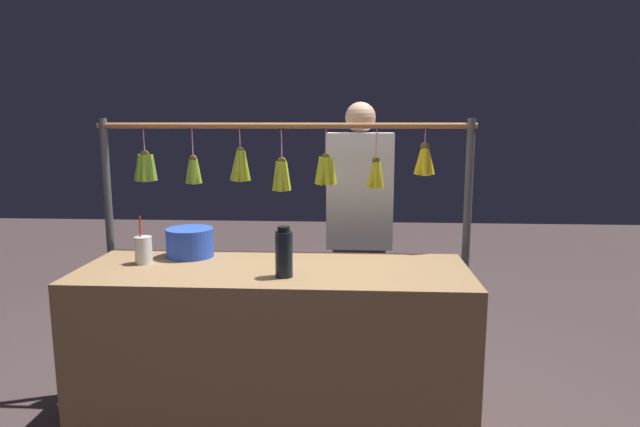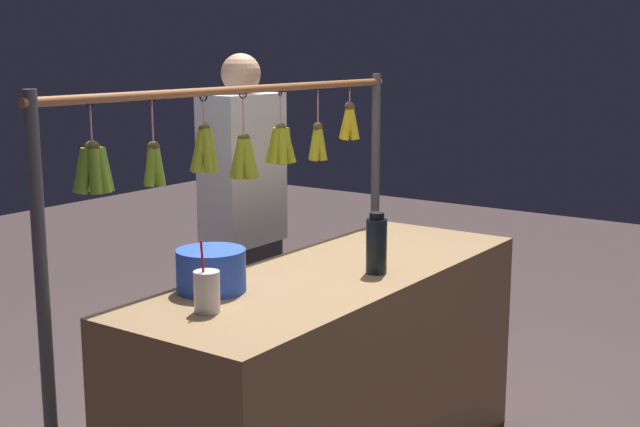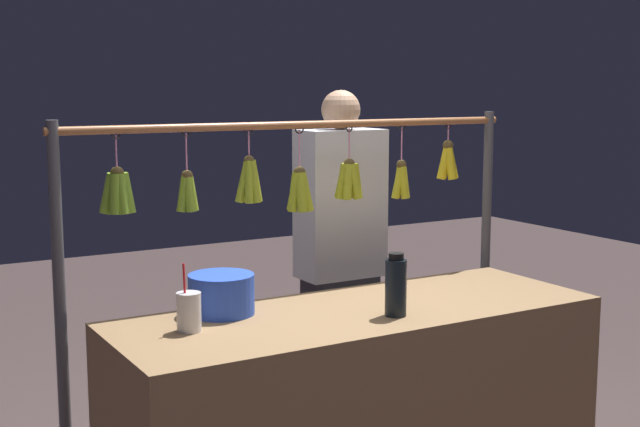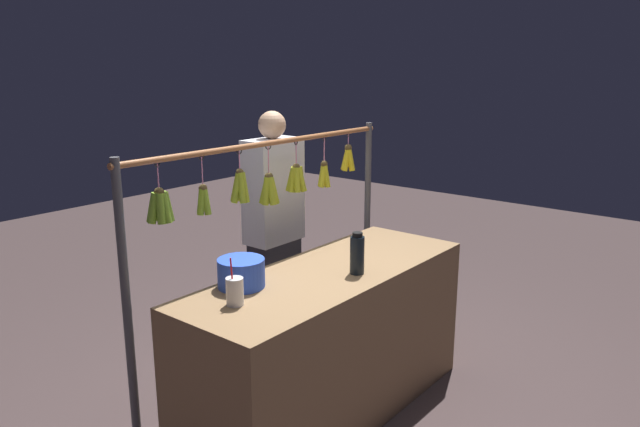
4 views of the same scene
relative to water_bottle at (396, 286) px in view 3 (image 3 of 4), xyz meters
The scene contains 6 objects.
market_counter 0.58m from the water_bottle, 65.06° to the right, with size 1.89×0.67×0.88m, color olive.
display_rack 0.61m from the water_bottle, 80.19° to the right, with size 2.08×0.14×1.60m.
water_bottle is the anchor object (origin of this frame).
blue_bucket 0.65m from the water_bottle, 32.80° to the right, with size 0.24×0.24×0.15m, color blue.
drink_cup 0.76m from the water_bottle, 14.96° to the right, with size 0.09×0.09×0.24m.
vendor_person 1.03m from the water_bottle, 110.33° to the right, with size 0.40×0.22×1.70m.
Camera 3 is at (1.75, 2.68, 1.72)m, focal length 48.63 mm.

